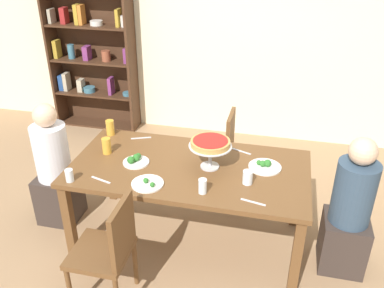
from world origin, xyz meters
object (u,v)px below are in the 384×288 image
Objects in this scene: salad_plate_far_diner at (135,160)px; cutlery_spare_fork at (217,147)px; salad_plate_spare at (148,183)px; beer_glass_amber_short at (107,146)px; chair_far_right at (241,151)px; cutlery_fork_near at (241,151)px; cutlery_fork_far at (101,180)px; water_glass_clear_near at (203,186)px; diner_head_east at (349,215)px; salad_plate_near_diner at (265,166)px; cutlery_knife_far at (253,202)px; water_glass_clear_far at (69,175)px; chair_near_left at (109,248)px; deep_dish_pizza_stand at (210,145)px; dining_table at (189,175)px; diner_head_west at (55,173)px; water_glass_clear_spare at (248,177)px; bookshelf at (90,41)px; beer_glass_amber_tall at (110,128)px; cutlery_knife_near at (141,138)px.

cutlery_spare_fork is at bearing 34.68° from salad_plate_far_diner.
salad_plate_far_diner is 1.18× the size of cutlery_spare_fork.
salad_plate_spare is 1.76× the size of beer_glass_amber_short.
chair_far_right is 0.53m from cutlery_spare_fork.
beer_glass_amber_short is 0.76× the size of cutlery_fork_near.
cutlery_fork_far is at bearing -39.01° from chair_far_right.
diner_head_east is at bearing 16.05° from water_glass_clear_near.
diner_head_east is 4.45× the size of salad_plate_near_diner.
salad_plate_spare is at bearing -170.83° from cutlery_knife_far.
salad_plate_far_diner is at bearing 155.22° from water_glass_clear_near.
water_glass_clear_near is at bearing 4.54° from water_glass_clear_far.
salad_plate_spare is 0.42m from water_glass_clear_near.
deep_dish_pizza_stand reaches higher than chair_near_left.
diner_head_east is at bearing 10.61° from water_glass_clear_far.
cutlery_fork_near is at bearing 14.46° from beer_glass_amber_short.
deep_dish_pizza_stand is at bearing -34.33° from chair_near_left.
deep_dish_pizza_stand is (0.16, 0.03, 0.28)m from dining_table.
water_glass_clear_near is (0.56, 0.43, 0.31)m from chair_near_left.
cutlery_fork_near is (1.60, 0.32, 0.25)m from diner_head_west.
dining_table is 18.14× the size of water_glass_clear_spare.
diner_head_east is at bearing -11.81° from salad_plate_near_diner.
bookshelf reaches higher than deep_dish_pizza_stand.
beer_glass_amber_short is at bearing 22.70° from chair_near_left.
diner_head_east is at bearing 8.36° from water_glass_clear_spare.
water_glass_clear_spare reaches higher than cutlery_fork_far.
beer_glass_amber_tall reaches higher than water_glass_clear_far.
beer_glass_amber_short reaches higher than salad_plate_near_diner.
diner_head_west is 1.65m from cutlery_fork_near.
beer_glass_amber_tall is 0.30m from cutlery_knife_near.
chair_far_right is at bearing 68.08° from cutlery_fork_far.
cutlery_fork_near and cutlery_spare_fork have the same top height.
chair_near_left is 0.53m from salad_plate_spare.
deep_dish_pizza_stand is 3.24× the size of water_glass_clear_spare.
salad_plate_far_diner is 2.04× the size of water_glass_clear_spare.
bookshelf is 2.66m from cutlery_fork_far.
diner_head_west is 1.83m from cutlery_knife_far.
cutlery_knife_near is (-1.12, 0.25, -0.01)m from salad_plate_near_diner.
cutlery_spare_fork is (0.98, 0.77, -0.05)m from water_glass_clear_far.
chair_near_left is 4.83× the size of cutlery_spare_fork.
cutlery_fork_near is (1.10, 0.28, -0.07)m from beer_glass_amber_short.
salad_plate_near_diner is at bearing 97.30° from cutlery_knife_far.
chair_near_left is at bearing -116.46° from dining_table.
diner_head_west is 1.84m from salad_plate_near_diner.
water_glass_clear_far is at bearing -102.08° from beer_glass_amber_short.
water_glass_clear_near is at bearing 16.05° from diner_head_east.
chair_near_left is at bearing 75.45° from cutlery_knife_near.
bookshelf is at bearing 26.52° from chair_near_left.
water_glass_clear_far is (-0.44, 0.36, 0.30)m from chair_near_left.
cutlery_knife_near is at bearing 7.75° from chair_near_left.
beer_glass_amber_tall is 0.78× the size of cutlery_fork_far.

